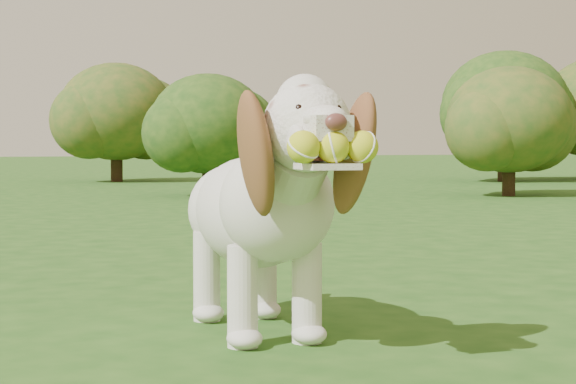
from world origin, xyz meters
name	(u,v)px	position (x,y,z in m)	size (l,w,h in m)	color
ground	(232,337)	(0.00, 0.00, 0.00)	(80.00, 80.00, 0.00)	#1F4B15
dog	(263,202)	(0.10, -0.03, 0.45)	(0.45, 1.28, 0.84)	silver
shrub_f	(505,105)	(7.18, 10.74, 1.24)	(2.03, 2.03, 2.11)	#382314
shrub_d	(509,120)	(5.12, 7.05, 0.90)	(1.48, 1.48, 1.54)	#382314
shrub_c	(208,124)	(1.72, 8.15, 0.86)	(1.40, 1.40, 1.45)	#382314
shrub_i	(116,112)	(1.18, 12.54, 1.12)	(1.85, 1.85, 1.91)	#382314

